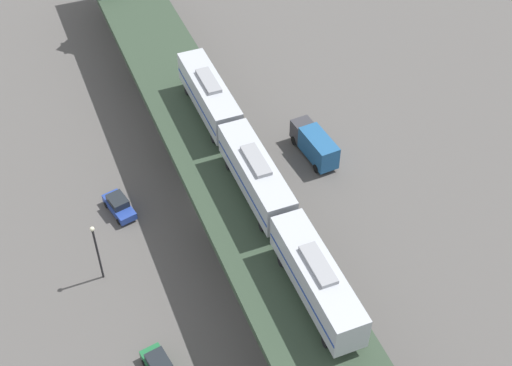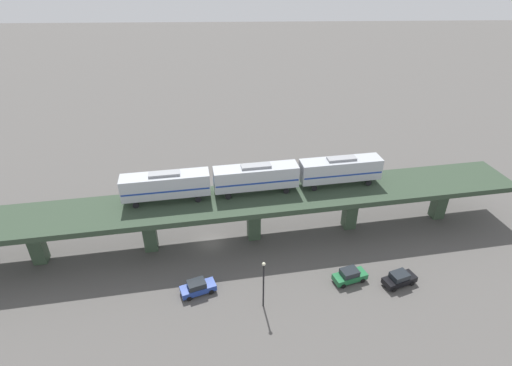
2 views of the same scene
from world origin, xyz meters
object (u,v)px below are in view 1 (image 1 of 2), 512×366
(delivery_truck, at_px, (315,144))
(street_lamp, at_px, (97,248))
(street_car_blue, at_px, (119,205))
(subway_train, at_px, (256,175))

(delivery_truck, relative_size, street_lamp, 1.08)
(delivery_truck, xyz_separation_m, street_lamp, (24.34, 11.61, 2.35))
(street_car_blue, distance_m, delivery_truck, 22.20)
(street_car_blue, bearing_deg, street_lamp, 73.37)
(subway_train, height_order, street_car_blue, subway_train)
(street_lamp, bearing_deg, delivery_truck, -154.50)
(delivery_truck, bearing_deg, street_car_blue, 9.03)
(street_car_blue, relative_size, street_lamp, 0.68)
(street_car_blue, height_order, delivery_truck, delivery_truck)
(subway_train, distance_m, street_car_blue, 17.10)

